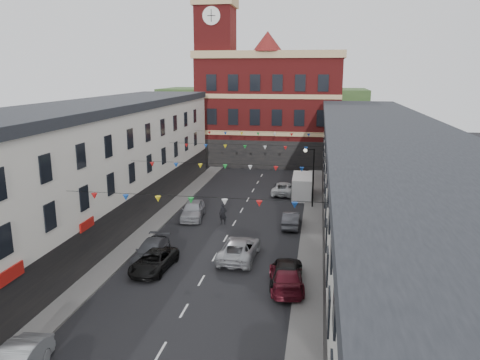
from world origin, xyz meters
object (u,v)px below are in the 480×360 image
Objects in this scene: car_left_d at (151,251)px; car_right_e at (291,219)px; car_right_c at (286,277)px; pedestrian at (223,214)px; car_right_f at (284,188)px; car_left_e at (193,210)px; moving_car at (239,249)px; street_lamp at (311,170)px; car_right_d at (287,272)px; white_van at (302,186)px; car_left_c at (154,261)px.

car_right_e is at bearing 41.53° from car_left_d.
pedestrian reaches higher than car_right_c.
car_left_e is at bearing 58.35° from car_right_f.
street_lamp is at bearing -106.70° from moving_car.
car_right_e is (-0.42, 11.46, -0.15)m from car_right_d.
pedestrian is (-2.75, 7.55, 0.18)m from moving_car.
car_right_d is 0.91× the size of white_van.
car_right_e is 10.34m from white_van.
car_left_c is at bearing 30.96° from moving_car.
car_right_d is at bearing 137.58° from moving_car.
car_right_e is 0.84× the size of car_right_f.
white_van reaches higher than car_left_c.
street_lamp is 10.30m from pedestrian.
street_lamp is 1.24× the size of car_right_f.
car_left_e is 12.79m from car_right_f.
car_left_d is at bearing -118.26° from white_van.
car_right_c is 11.95m from car_right_e.
car_right_e is 2.19× the size of pedestrian.
pedestrian is (-6.45, 11.66, 0.20)m from car_right_c.
white_van reaches higher than car_left_e.
moving_car reaches higher than car_right_c.
car_right_c is at bearing 134.05° from moving_car.
car_left_e is at bearing 85.44° from car_left_d.
white_van is at bearing -91.23° from car_right_d.
car_left_e is at bearing 169.88° from pedestrian.
car_left_c is at bearing -120.95° from street_lamp.
car_right_d is at bearing -93.42° from street_lamp.
car_left_c is 23.09m from car_right_f.
street_lamp reaches higher than car_right_c.
street_lamp is 1.14× the size of white_van.
car_left_c is at bearing -114.63° from white_van.
car_left_d is 9.53m from pedestrian.
car_right_d is at bearing 92.08° from car_right_e.
moving_car is (6.20, 1.33, 0.06)m from car_left_d.
white_van is at bearing -97.27° from car_right_c.
street_lamp is 6.66m from car_right_f.
moving_car is at bearing -63.35° from car_left_e.
car_left_c is 0.97× the size of car_left_e.
car_right_c is at bearing 99.71° from car_right_f.
moving_car reaches higher than car_left_d.
car_right_d reaches higher than car_left_c.
white_van is (-0.95, 4.19, -2.74)m from street_lamp.
car_right_f is at bearing 156.49° from white_van.
car_right_f is 0.92× the size of white_van.
street_lamp is 1.24× the size of car_right_d.
pedestrian reaches higher than car_left_d.
street_lamp is at bearing -100.34° from car_right_c.
car_right_c is at bearing 91.99° from car_right_e.
pedestrian reaches higher than car_left_c.
pedestrian reaches higher than car_left_e.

